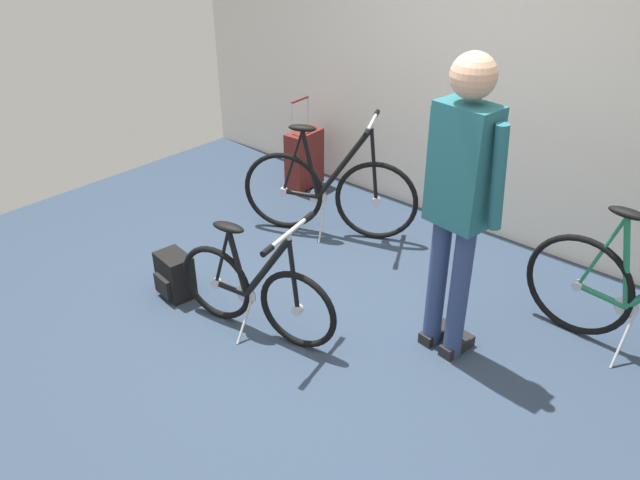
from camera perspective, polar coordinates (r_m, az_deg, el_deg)
ground_plane at (r=3.98m, az=-1.23°, el=-8.81°), size 6.18×6.18×0.00m
back_wall at (r=4.90m, az=15.69°, el=17.23°), size 6.18×0.10×3.01m
folding_bike_foreground at (r=3.88m, az=-5.90°, el=-4.51°), size 1.10×0.52×0.79m
display_bike_left at (r=4.95m, az=0.81°, el=4.44°), size 1.26×0.73×0.98m
visitor_near_wall at (r=3.43m, az=12.52°, el=4.11°), size 0.53×0.31×1.78m
rolling_suitcase at (r=5.78m, az=-1.43°, el=7.39°), size 0.20×0.37×0.83m
backpack_on_floor at (r=4.39m, az=-13.02°, el=-3.15°), size 0.27×0.23×0.31m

